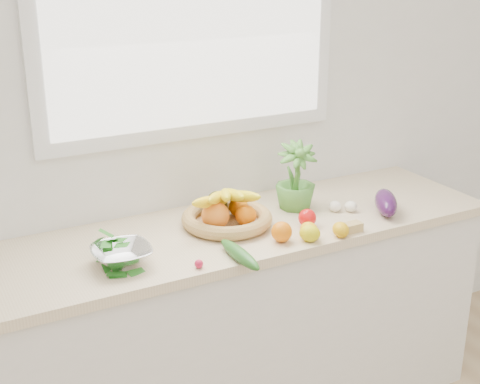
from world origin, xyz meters
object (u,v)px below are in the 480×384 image
cucumber (240,254)px  apple (307,218)px  colander_with_spinach (121,250)px  fruit_basket (226,213)px  potted_herb (296,178)px  eggplant (386,203)px

cucumber → apple: bearing=21.0°
apple → colander_with_spinach: bearing=178.6°
fruit_basket → colander_with_spinach: 0.50m
apple → colander_with_spinach: 0.76m
cucumber → potted_herb: potted_herb is taller
eggplant → potted_herb: size_ratio=0.75×
cucumber → fruit_basket: bearing=71.4°
eggplant → colander_with_spinach: colander_with_spinach is taller
eggplant → cucumber: 0.76m
eggplant → colander_with_spinach: size_ratio=1.06×
fruit_basket → colander_with_spinach: (-0.48, -0.14, 0.00)m
potted_herb → apple: bearing=-109.0°
apple → cucumber: (-0.38, -0.15, -0.01)m
eggplant → fruit_basket: 0.67m
apple → cucumber: bearing=-159.0°
apple → potted_herb: bearing=71.0°
fruit_basket → eggplant: bearing=-16.5°
cucumber → potted_herb: size_ratio=0.88×
apple → eggplant: bearing=-5.4°
apple → cucumber: 0.41m
cucumber → fruit_basket: size_ratio=0.56×
cucumber → potted_herb: bearing=37.0°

